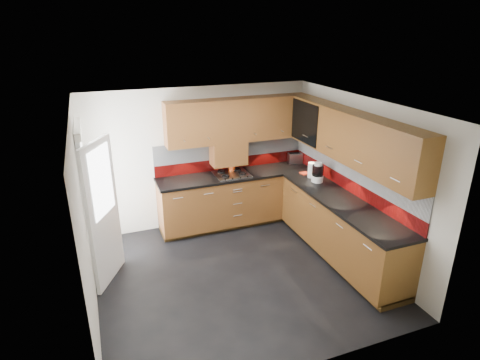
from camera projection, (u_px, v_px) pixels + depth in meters
name	position (u px, v px, depth m)	size (l,w,h in m)	color
room	(237.00, 176.00, 5.17)	(4.00, 3.80, 2.64)	black
base_cabinets	(283.00, 214.00, 6.53)	(2.70, 3.20, 0.95)	brown
countertop	(284.00, 187.00, 6.34)	(2.72, 3.22, 0.04)	black
backsplash	(291.00, 164.00, 6.51)	(2.70, 3.20, 0.54)	#670A09
upper_cabinets	(294.00, 128.00, 6.13)	(2.50, 3.20, 0.72)	brown
extractor_hood	(228.00, 153.00, 6.82)	(0.60, 0.33, 0.40)	brown
glass_cabinet	(312.00, 120.00, 6.53)	(0.32, 0.80, 0.66)	black
back_door	(94.00, 207.00, 5.40)	(0.42, 1.19, 2.04)	white
gas_hob	(232.00, 174.00, 6.79)	(0.57, 0.50, 0.04)	silver
utensil_pot	(232.00, 166.00, 6.95)	(0.12, 0.12, 0.41)	#EB5016
toaster	(295.00, 158.00, 7.36)	(0.28, 0.20, 0.19)	silver
food_processor	(318.00, 173.00, 6.46)	(0.19, 0.19, 0.32)	white
paper_towel	(311.00, 170.00, 6.64)	(0.12, 0.12, 0.25)	white
orange_cloth	(305.00, 173.00, 6.85)	(0.15, 0.13, 0.02)	red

